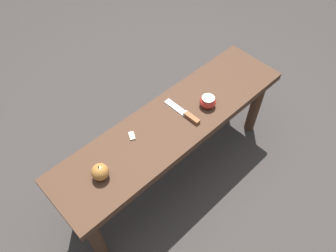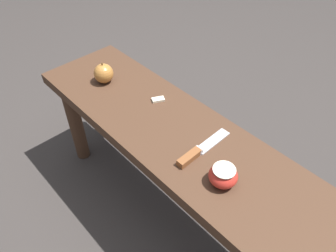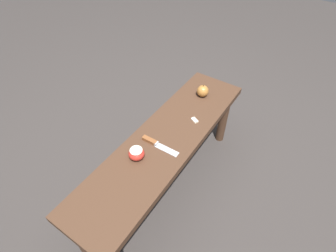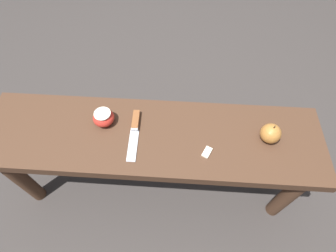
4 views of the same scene
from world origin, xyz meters
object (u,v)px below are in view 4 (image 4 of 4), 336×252
knife (135,127)px  apple_whole (271,133)px  wooden_bench (152,146)px  apple_cut (104,118)px

knife → apple_whole: apple_whole is taller
wooden_bench → knife: 0.11m
apple_whole → apple_cut: apple_whole is taller
knife → wooden_bench: bearing=68.7°
wooden_bench → knife: size_ratio=6.00×
apple_whole → wooden_bench: bearing=1.4°
wooden_bench → apple_whole: apple_whole is taller
wooden_bench → apple_cut: 0.21m
apple_cut → wooden_bench: bearing=165.8°
wooden_bench → apple_whole: 0.44m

